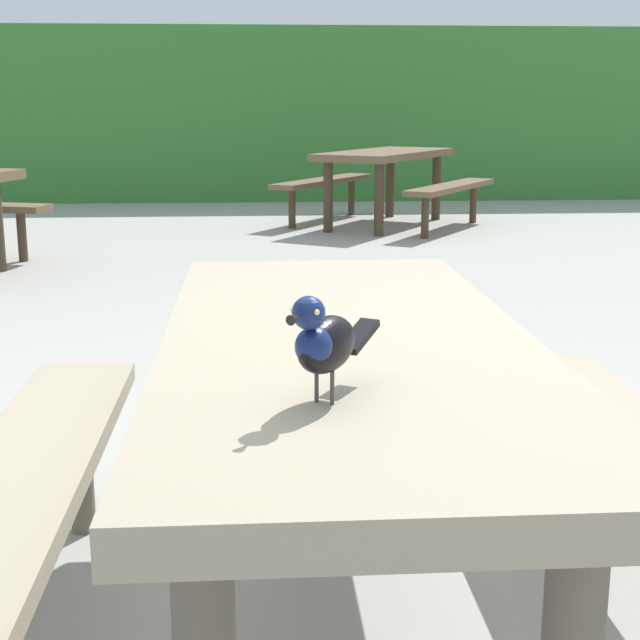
{
  "coord_description": "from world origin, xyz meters",
  "views": [
    {
      "loc": [
        -0.22,
        -2.13,
        1.21
      ],
      "look_at": [
        -0.11,
        -0.56,
        0.84
      ],
      "focal_mm": 52.2,
      "sensor_mm": 36.0,
      "label": 1
    }
  ],
  "objects": [
    {
      "name": "hedge_wall",
      "position": [
        0.0,
        10.32,
        1.05
      ],
      "size": [
        28.0,
        1.78,
        2.11
      ],
      "primitive_type": "cube",
      "color": "#387A33",
      "rests_on": "ground"
    },
    {
      "name": "picnic_table_foreground",
      "position": [
        -0.03,
        -0.25,
        0.56
      ],
      "size": [
        1.69,
        1.8,
        0.74
      ],
      "color": "gray",
      "rests_on": "ground"
    },
    {
      "name": "ground_plane",
      "position": [
        0.0,
        0.0,
        0.0
      ],
      "size": [
        60.0,
        60.0,
        0.0
      ],
      "primitive_type": "plane",
      "color": "#A3A099"
    },
    {
      "name": "bird_grackle",
      "position": [
        -0.12,
        -0.72,
        0.84
      ],
      "size": [
        0.17,
        0.26,
        0.18
      ],
      "color": "black",
      "rests_on": "picnic_table_foreground"
    },
    {
      "name": "picnic_table_mid_left",
      "position": [
        1.07,
        7.11,
        0.56
      ],
      "size": [
        2.34,
        2.35,
        0.74
      ],
      "color": "brown",
      "rests_on": "ground"
    }
  ]
}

